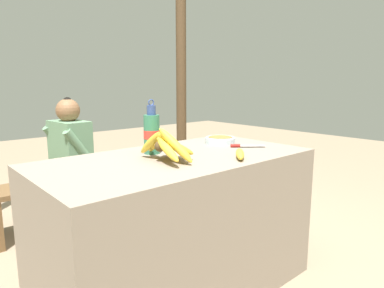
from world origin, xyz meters
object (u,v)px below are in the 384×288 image
at_px(seated_vendor, 65,155).
at_px(loose_banana_front, 240,154).
at_px(banana_bunch_green, 156,155).
at_px(serving_bowl, 220,140).
at_px(banana_bunch_ripe, 167,145).
at_px(wooden_bench, 103,178).
at_px(knife, 243,146).
at_px(water_bottle, 152,133).
at_px(support_post_far, 181,82).

bearing_deg(seated_vendor, loose_banana_front, 97.37).
height_order(seated_vendor, banana_bunch_green, seated_vendor).
xyz_separation_m(serving_bowl, banana_bunch_green, (0.32, 1.13, -0.32)).
bearing_deg(banana_bunch_ripe, serving_bowl, 16.71).
bearing_deg(wooden_bench, loose_banana_front, -89.29).
xyz_separation_m(banana_bunch_ripe, knife, (0.54, -0.01, -0.07)).
height_order(banana_bunch_ripe, serving_bowl, banana_bunch_ripe).
bearing_deg(loose_banana_front, wooden_bench, 90.71).
bearing_deg(knife, banana_bunch_ripe, -142.44).
relative_size(knife, banana_bunch_green, 0.59).
bearing_deg(wooden_bench, banana_bunch_ripe, -103.01).
relative_size(wooden_bench, banana_bunch_green, 6.40).
distance_m(banana_bunch_ripe, water_bottle, 0.20).
relative_size(banana_bunch_ripe, knife, 2.08).
distance_m(serving_bowl, support_post_far, 1.76).
height_order(serving_bowl, loose_banana_front, serving_bowl).
xyz_separation_m(knife, seated_vendor, (-0.56, 1.27, -0.18)).
xyz_separation_m(knife, wooden_bench, (-0.24, 1.30, -0.43)).
xyz_separation_m(wooden_bench, seated_vendor, (-0.32, -0.04, 0.25)).
distance_m(knife, wooden_bench, 1.39).
bearing_deg(seated_vendor, banana_bunch_ripe, 85.13).
relative_size(banana_bunch_ripe, seated_vendor, 0.36).
height_order(serving_bowl, seated_vendor, seated_vendor).
distance_m(water_bottle, support_post_far, 2.01).
xyz_separation_m(water_bottle, seated_vendor, (-0.07, 1.06, -0.28)).
relative_size(water_bottle, wooden_bench, 0.15).
bearing_deg(banana_bunch_green, serving_bowl, -105.57).
bearing_deg(serving_bowl, knife, -86.72).
distance_m(wooden_bench, support_post_far, 1.43).
xyz_separation_m(loose_banana_front, seated_vendor, (-0.34, 1.44, -0.19)).
bearing_deg(support_post_far, banana_bunch_green, -150.09).
height_order(water_bottle, banana_bunch_green, water_bottle).
distance_m(banana_bunch_ripe, banana_bunch_green, 1.59).
distance_m(banana_bunch_ripe, knife, 0.55).
distance_m(wooden_bench, seated_vendor, 0.40).
bearing_deg(banana_bunch_ripe, banana_bunch_green, 56.73).
relative_size(water_bottle, support_post_far, 0.13).
bearing_deg(knife, water_bottle, -163.73).
bearing_deg(wooden_bench, banana_bunch_green, -0.07).
relative_size(banana_bunch_green, support_post_far, 0.13).
bearing_deg(seated_vendor, water_bottle, 87.86).
relative_size(loose_banana_front, knife, 1.09).
xyz_separation_m(banana_bunch_ripe, seated_vendor, (-0.02, 1.25, -0.25)).
bearing_deg(banana_bunch_green, knife, -103.19).
xyz_separation_m(serving_bowl, support_post_far, (0.90, 1.47, 0.36)).
distance_m(knife, support_post_far, 1.90).
height_order(seated_vendor, support_post_far, support_post_far).
bearing_deg(wooden_bench, water_bottle, -102.85).
distance_m(wooden_bench, banana_bunch_green, 0.56).
bearing_deg(water_bottle, wooden_bench, 77.15).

